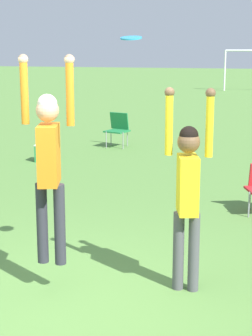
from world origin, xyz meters
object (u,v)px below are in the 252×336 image
person_jumping (49,155)px  frisbee (131,38)px  camping_chair_0 (118,127)px  cooler_box (45,153)px  person_defending (188,186)px

person_jumping → frisbee: size_ratio=10.02×
person_jumping → camping_chair_0: 8.95m
person_jumping → cooler_box: bearing=7.6°
person_jumping → camping_chair_0: size_ratio=2.50×
person_defending → cooler_box: size_ratio=5.49×
camping_chair_0 → cooler_box: (-1.11, -2.31, -0.31)m
person_jumping → cooler_box: (-2.76, 6.43, -1.30)m
person_defending → frisbee: frisbee is taller
frisbee → person_jumping: bearing=-155.7°
cooler_box → camping_chair_0: bearing=64.2°
frisbee → cooler_box: (-3.54, 6.08, -2.49)m
camping_chair_0 → cooler_box: size_ratio=2.20×
person_jumping → camping_chair_0: person_jumping is taller
camping_chair_0 → person_defending: bearing=127.0°
person_defending → cooler_box: bearing=-161.2°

